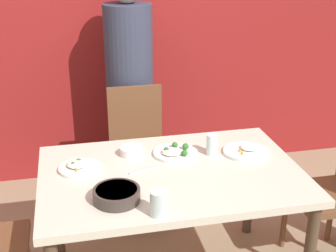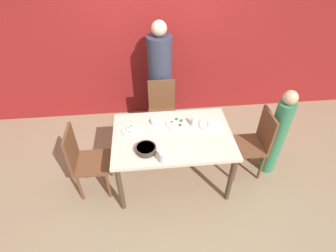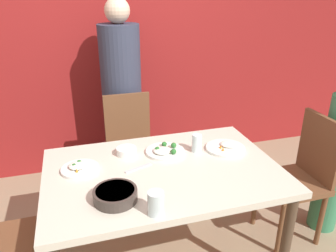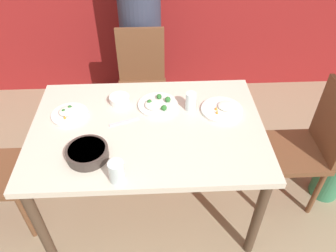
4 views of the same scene
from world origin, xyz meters
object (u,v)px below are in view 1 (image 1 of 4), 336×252
plate_rice_adult (79,167)px  glass_water_tall (159,203)px  bowl_curry (117,194)px  chair_adult_spot (138,149)px  person_adult (130,98)px

plate_rice_adult → glass_water_tall: bearing=-57.4°
bowl_curry → glass_water_tall: 0.24m
chair_adult_spot → bowl_curry: (-0.26, -1.03, 0.27)m
chair_adult_spot → bowl_curry: size_ratio=4.21×
chair_adult_spot → person_adult: size_ratio=0.56×
chair_adult_spot → bowl_curry: 1.10m
chair_adult_spot → person_adult: bearing=90.0°
bowl_curry → plate_rice_adult: (-0.16, 0.35, -0.02)m
chair_adult_spot → bowl_curry: chair_adult_spot is taller
person_adult → plate_rice_adult: bearing=-112.5°
chair_adult_spot → glass_water_tall: chair_adult_spot is taller
glass_water_tall → person_adult: bearing=86.6°
chair_adult_spot → plate_rice_adult: (-0.42, -0.68, 0.25)m
person_adult → plate_rice_adult: 1.10m
bowl_curry → glass_water_tall: bearing=-44.0°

